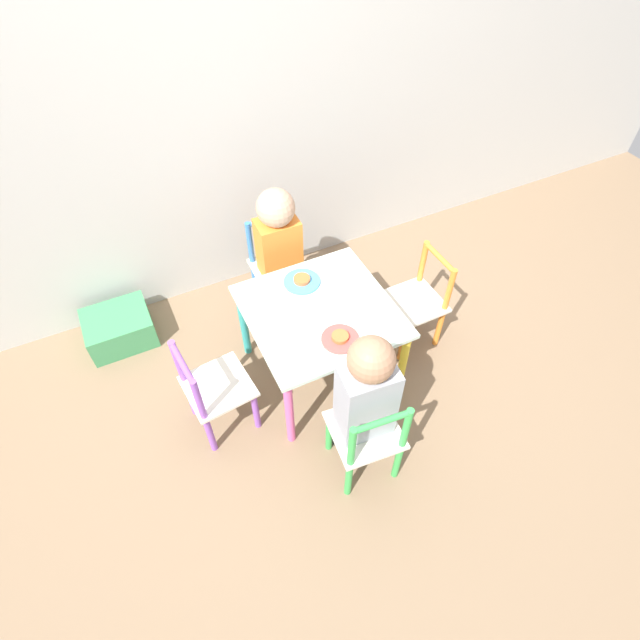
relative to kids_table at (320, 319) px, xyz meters
name	(u,v)px	position (x,y,z in m)	size (l,w,h in m)	color
ground_plane	(320,371)	(0.00, 0.00, -0.38)	(6.00, 6.00, 0.00)	#7F664C
house_wall	(226,21)	(0.00, 0.84, 0.92)	(6.00, 0.06, 2.60)	beige
kids_table	(320,319)	(0.00, 0.00, 0.00)	(0.61, 0.61, 0.44)	silver
chair_green	(367,437)	(-0.05, -0.52, -0.13)	(0.28, 0.28, 0.51)	silver
chair_blue	(278,268)	(0.01, 0.52, -0.13)	(0.27, 0.27, 0.51)	silver
chair_orange	(417,302)	(0.52, 0.00, -0.13)	(0.26, 0.26, 0.51)	silver
chair_purple	(213,390)	(-0.52, -0.05, -0.13)	(0.29, 0.29, 0.51)	silver
child_front	(365,395)	(-0.04, -0.46, 0.08)	(0.21, 0.22, 0.77)	#38383D
child_back	(279,243)	(0.01, 0.46, 0.07)	(0.20, 0.23, 0.74)	#7A6B5B
plate_front	(340,338)	(0.00, -0.18, 0.07)	(0.15, 0.15, 0.03)	#E54C47
plate_back	(302,281)	(0.00, 0.18, 0.07)	(0.16, 0.16, 0.03)	#4C9EE0
storage_bin	(120,328)	(-0.82, 0.63, -0.30)	(0.32, 0.27, 0.16)	#3D8E56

